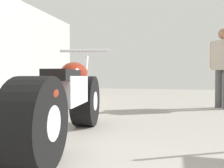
% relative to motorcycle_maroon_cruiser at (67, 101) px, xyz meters
% --- Properties ---
extents(ground_plane, '(18.50, 18.50, 0.00)m').
position_rel_motorcycle_maroon_cruiser_xyz_m(ground_plane, '(0.52, 1.57, -0.43)').
color(ground_plane, gray).
extents(motorcycle_maroon_cruiser, '(0.72, 2.27, 1.05)m').
position_rel_motorcycle_maroon_cruiser_xyz_m(motorcycle_maroon_cruiser, '(0.00, 0.00, 0.00)').
color(motorcycle_maroon_cruiser, black).
rests_on(motorcycle_maroon_cruiser, ground_plane).
extents(mechanic_in_blue, '(0.52, 0.60, 1.71)m').
position_rel_motorcycle_maroon_cruiser_xyz_m(mechanic_in_blue, '(2.08, 3.23, 0.54)').
color(mechanic_in_blue, '#4C4C4C').
rests_on(mechanic_in_blue, ground_plane).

